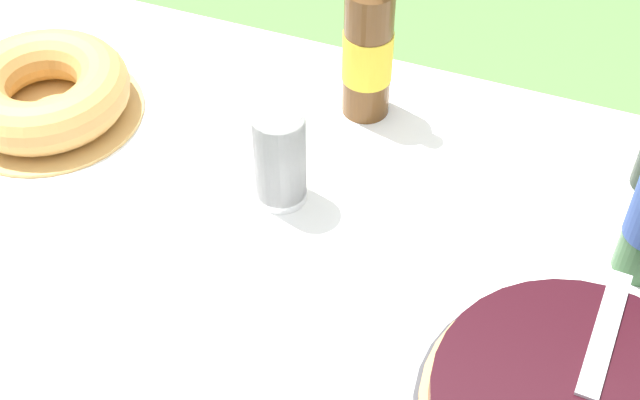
# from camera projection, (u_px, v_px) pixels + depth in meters

# --- Properties ---
(garden_table) EXTENTS (1.90, 0.96, 0.71)m
(garden_table) POSITION_uv_depth(u_px,v_px,m) (176.00, 266.00, 1.25)
(garden_table) COLOR brown
(garden_table) RESTS_ON ground_plane
(tablecloth) EXTENTS (1.91, 0.97, 0.10)m
(tablecloth) POSITION_uv_depth(u_px,v_px,m) (172.00, 243.00, 1.22)
(tablecloth) COLOR white
(tablecloth) RESTS_ON garden_table
(bundt_cake) EXTENTS (0.29, 0.29, 0.09)m
(bundt_cake) POSITION_uv_depth(u_px,v_px,m) (44.00, 92.00, 1.35)
(bundt_cake) COLOR tan
(bundt_cake) RESTS_ON tablecloth
(cup_stack) EXTENTS (0.07, 0.07, 0.16)m
(cup_stack) POSITION_uv_depth(u_px,v_px,m) (280.00, 154.00, 1.20)
(cup_stack) COLOR white
(cup_stack) RESTS_ON tablecloth
(cider_bottle_amber) EXTENTS (0.08, 0.08, 0.33)m
(cider_bottle_amber) POSITION_uv_depth(u_px,v_px,m) (368.00, 43.00, 1.30)
(cider_bottle_amber) COLOR brown
(cider_bottle_amber) RESTS_ON tablecloth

